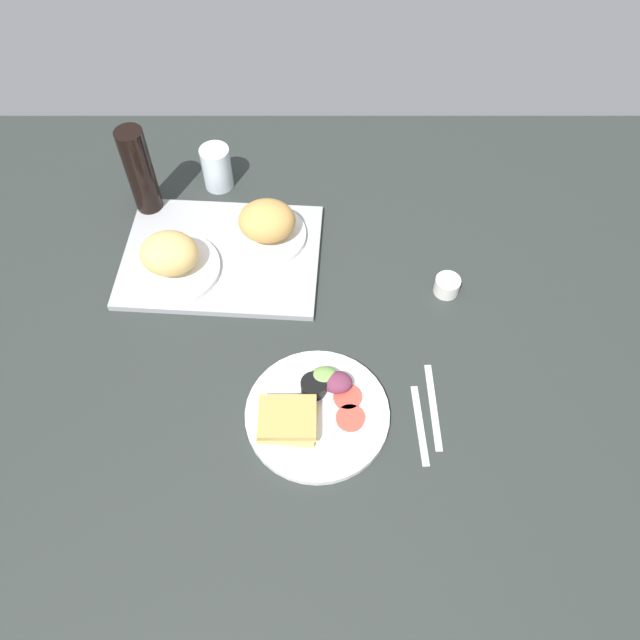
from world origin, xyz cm
name	(u,v)px	position (x,y,z in cm)	size (l,w,h in cm)	color
ground_plane	(311,346)	(0.00, 0.00, -1.50)	(190.00, 150.00, 3.00)	#282D2B
serving_tray	(224,256)	(-20.48, 23.27, 0.80)	(45.00, 33.00, 1.60)	#9EA0A3
bread_plate_near	(173,258)	(-30.63, 18.34, 5.76)	(20.61, 20.61, 10.18)	white
bread_plate_far	(269,225)	(-9.94, 28.09, 6.02)	(19.14, 19.14, 10.32)	white
plate_with_salad	(315,410)	(1.16, -16.78, 1.72)	(28.26, 28.26, 5.40)	white
drinking_glass	(219,167)	(-23.20, 47.64, 5.61)	(7.28, 7.28, 11.22)	silver
soda_bottle	(143,173)	(-39.19, 38.73, 11.91)	(6.40, 6.40, 23.82)	black
espresso_cup	(449,286)	(30.52, 13.65, 2.00)	(5.60, 5.60, 4.00)	silver
fork	(421,425)	(21.82, -19.19, 0.25)	(17.00, 1.40, 0.50)	#B7B7BC
knife	(435,407)	(24.82, -15.19, 0.25)	(19.00, 1.40, 0.50)	#B7B7BC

